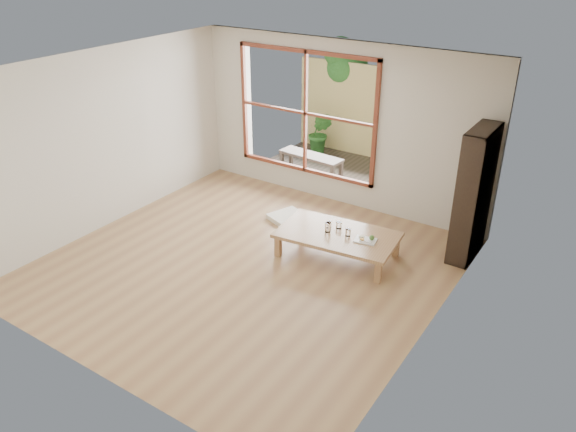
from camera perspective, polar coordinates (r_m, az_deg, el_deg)
name	(u,v)px	position (r m, az deg, el deg)	size (l,w,h in m)	color
ground	(248,265)	(7.58, -4.13, -4.98)	(5.00, 5.00, 0.00)	tan
low_table	(338,236)	(7.65, 5.06, -2.04)	(1.69, 1.07, 0.35)	#A78151
floor_cushion	(289,218)	(8.70, 0.06, -0.18)	(0.51, 0.51, 0.07)	white
bookshelf	(474,194)	(7.80, 18.34, 2.10)	(0.29, 0.82, 1.81)	black
glass_tall	(328,227)	(7.62, 4.06, -1.16)	(0.08, 0.08, 0.14)	silver
glass_mid	(348,233)	(7.56, 6.11, -1.68)	(0.07, 0.07, 0.10)	silver
glass_short	(339,225)	(7.74, 5.19, -0.93)	(0.08, 0.08, 0.10)	silver
glass_small	(329,224)	(7.77, 4.19, -0.85)	(0.06, 0.06, 0.08)	silver
food_tray	(367,240)	(7.48, 7.99, -2.38)	(0.31, 0.25, 0.09)	white
deck	(337,171)	(10.55, 4.98, 4.54)	(2.80, 2.00, 0.05)	#332C25
garden_bench	(311,158)	(10.20, 2.34, 5.92)	(1.24, 0.46, 0.38)	black
bamboo_fence	(364,112)	(11.10, 7.71, 10.46)	(2.80, 0.06, 1.80)	#D5C26D
shrub_right	(395,145)	(10.67, 10.79, 7.10)	(0.80, 0.69, 0.88)	#2A6927
shrub_left	(320,133)	(11.21, 3.28, 8.41)	(0.47, 0.38, 0.85)	#2A6927
garden_tree	(342,67)	(11.48, 5.50, 14.86)	(1.04, 0.85, 2.22)	#4C3D2D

